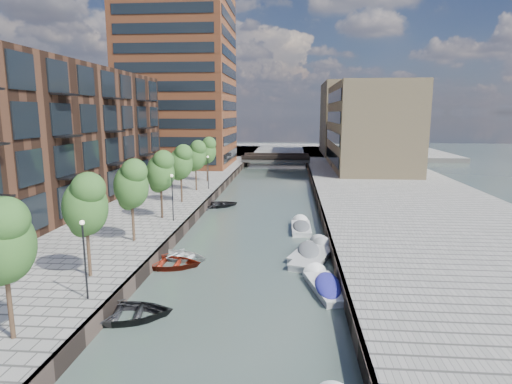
# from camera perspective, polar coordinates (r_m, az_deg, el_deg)

# --- Properties ---
(water) EXTENTS (300.00, 300.00, 0.00)m
(water) POSITION_cam_1_polar(r_m,az_deg,el_deg) (52.76, 1.36, -0.76)
(water) COLOR #38473F
(water) RESTS_ON ground
(quay_right) EXTENTS (20.00, 140.00, 1.00)m
(quay_right) POSITION_cam_1_polar(r_m,az_deg,el_deg) (54.14, 18.52, -0.48)
(quay_right) COLOR gray
(quay_right) RESTS_ON ground
(quay_wall_left) EXTENTS (0.25, 140.00, 1.00)m
(quay_wall_left) POSITION_cam_1_polar(r_m,az_deg,el_deg) (53.37, -5.19, -0.12)
(quay_wall_left) COLOR #332823
(quay_wall_left) RESTS_ON ground
(quay_wall_right) EXTENTS (0.25, 140.00, 1.00)m
(quay_wall_right) POSITION_cam_1_polar(r_m,az_deg,el_deg) (52.66, 8.00, -0.33)
(quay_wall_right) COLOR #332823
(quay_wall_right) RESTS_ON ground
(far_closure) EXTENTS (80.00, 40.00, 1.00)m
(far_closure) POSITION_cam_1_polar(r_m,az_deg,el_deg) (112.12, 3.21, 5.49)
(far_closure) COLOR gray
(far_closure) RESTS_ON ground
(apartment_block) EXTENTS (8.00, 38.00, 14.00)m
(apartment_block) POSITION_cam_1_polar(r_m,az_deg,el_deg) (47.66, -24.35, 6.80)
(apartment_block) COLOR #331D13
(apartment_block) RESTS_ON quay_left
(tower) EXTENTS (18.00, 18.00, 30.00)m
(tower) POSITION_cam_1_polar(r_m,az_deg,el_deg) (79.43, -10.19, 14.47)
(tower) COLOR #964E2B
(tower) RESTS_ON quay_left
(tan_block_near) EXTENTS (12.00, 25.00, 14.00)m
(tan_block_near) POSITION_cam_1_polar(r_m,az_deg,el_deg) (74.81, 14.90, 8.40)
(tan_block_near) COLOR tan
(tan_block_near) RESTS_ON quay_right
(tan_block_far) EXTENTS (12.00, 20.00, 16.00)m
(tan_block_far) POSITION_cam_1_polar(r_m,az_deg,el_deg) (100.49, 12.35, 9.54)
(tan_block_far) COLOR tan
(tan_block_far) RESTS_ON quay_right
(bridge) EXTENTS (13.00, 6.00, 1.30)m
(bridge) POSITION_cam_1_polar(r_m,az_deg,el_deg) (84.18, 2.68, 4.43)
(bridge) COLOR gray
(bridge) RESTS_ON ground
(tree_0) EXTENTS (2.50, 2.50, 5.95)m
(tree_0) POSITION_cam_1_polar(r_m,az_deg,el_deg) (20.09, -30.72, -5.46)
(tree_0) COLOR #382619
(tree_0) RESTS_ON quay_left
(tree_1) EXTENTS (2.50, 2.50, 5.95)m
(tree_1) POSITION_cam_1_polar(r_m,az_deg,el_deg) (25.92, -21.83, -1.41)
(tree_1) COLOR #382619
(tree_1) RESTS_ON quay_left
(tree_2) EXTENTS (2.50, 2.50, 5.95)m
(tree_2) POSITION_cam_1_polar(r_m,az_deg,el_deg) (32.22, -16.32, 1.13)
(tree_2) COLOR #382619
(tree_2) RESTS_ON quay_left
(tree_3) EXTENTS (2.50, 2.50, 5.95)m
(tree_3) POSITION_cam_1_polar(r_m,az_deg,el_deg) (38.76, -12.64, 2.83)
(tree_3) COLOR #382619
(tree_3) RESTS_ON quay_left
(tree_4) EXTENTS (2.50, 2.50, 5.95)m
(tree_4) POSITION_cam_1_polar(r_m,az_deg,el_deg) (45.43, -10.02, 4.03)
(tree_4) COLOR #382619
(tree_4) RESTS_ON quay_left
(tree_5) EXTENTS (2.50, 2.50, 5.95)m
(tree_5) POSITION_cam_1_polar(r_m,az_deg,el_deg) (52.19, -8.07, 4.91)
(tree_5) COLOR #382619
(tree_5) RESTS_ON quay_left
(tree_6) EXTENTS (2.50, 2.50, 5.95)m
(tree_6) POSITION_cam_1_polar(r_m,az_deg,el_deg) (59.01, -6.57, 5.58)
(tree_6) COLOR #382619
(tree_6) RESTS_ON quay_left
(lamp_0) EXTENTS (0.24, 0.24, 4.12)m
(lamp_0) POSITION_cam_1_polar(r_m,az_deg,el_deg) (23.19, -21.93, -7.35)
(lamp_0) COLOR black
(lamp_0) RESTS_ON quay_left
(lamp_1) EXTENTS (0.24, 0.24, 4.12)m
(lamp_1) POSITION_cam_1_polar(r_m,az_deg,el_deg) (37.72, -11.09, -0.08)
(lamp_1) COLOR black
(lamp_1) RESTS_ON quay_left
(lamp_2) EXTENTS (0.24, 0.24, 4.12)m
(lamp_2) POSITION_cam_1_polar(r_m,az_deg,el_deg) (53.10, -6.41, 3.09)
(lamp_2) COLOR black
(lamp_2) RESTS_ON quay_left
(sloop_0) EXTENTS (4.73, 3.74, 0.88)m
(sloop_0) POSITION_cam_1_polar(r_m,az_deg,el_deg) (23.70, -17.35, -15.82)
(sloop_0) COLOR black
(sloop_0) RESTS_ON ground
(sloop_1) EXTENTS (5.72, 4.55, 1.06)m
(sloop_1) POSITION_cam_1_polar(r_m,az_deg,el_deg) (23.70, -17.36, -15.83)
(sloop_1) COLOR black
(sloop_1) RESTS_ON ground
(sloop_2) EXTENTS (4.97, 3.56, 1.02)m
(sloop_2) POSITION_cam_1_polar(r_m,az_deg,el_deg) (30.18, -11.98, -9.72)
(sloop_2) COLOR maroon
(sloop_2) RESTS_ON ground
(sloop_3) EXTENTS (4.88, 4.07, 0.87)m
(sloop_3) POSITION_cam_1_polar(r_m,az_deg,el_deg) (31.53, -10.08, -8.76)
(sloop_3) COLOR silver
(sloop_3) RESTS_ON ground
(sloop_4) EXTENTS (5.86, 5.07, 1.02)m
(sloop_4) POSITION_cam_1_polar(r_m,az_deg,el_deg) (47.83, -5.30, -1.99)
(sloop_4) COLOR black
(sloop_4) RESTS_ON ground
(motorboat_1) EXTENTS (3.31, 5.31, 1.67)m
(motorboat_1) POSITION_cam_1_polar(r_m,az_deg,el_deg) (32.28, 7.29, -7.84)
(motorboat_1) COLOR beige
(motorboat_1) RESTS_ON ground
(motorboat_2) EXTENTS (3.59, 5.83, 1.84)m
(motorboat_2) POSITION_cam_1_polar(r_m,az_deg,el_deg) (31.45, 7.88, -8.54)
(motorboat_2) COLOR #B9BAB8
(motorboat_2) RESTS_ON ground
(motorboat_3) EXTENTS (2.79, 5.06, 1.60)m
(motorboat_3) POSITION_cam_1_polar(r_m,az_deg,el_deg) (26.36, 9.22, -12.23)
(motorboat_3) COLOR white
(motorboat_3) RESTS_ON ground
(motorboat_4) EXTENTS (1.74, 4.80, 1.59)m
(motorboat_4) POSITION_cam_1_polar(r_m,az_deg,el_deg) (38.74, 6.02, -4.70)
(motorboat_4) COLOR silver
(motorboat_4) RESTS_ON ground
(car) EXTENTS (2.27, 4.19, 1.35)m
(car) POSITION_cam_1_polar(r_m,az_deg,el_deg) (77.29, 10.61, 3.93)
(car) COLOR silver
(car) RESTS_ON quay_right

